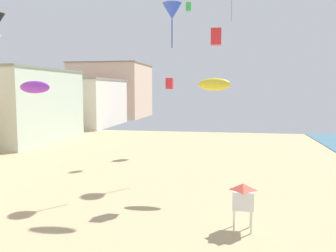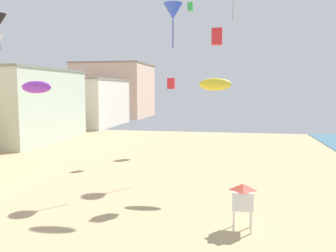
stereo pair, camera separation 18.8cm
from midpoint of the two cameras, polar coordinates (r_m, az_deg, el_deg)
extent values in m
cube|color=#B7C6B2|center=(57.21, -23.36, 3.00)|extent=(13.96, 19.22, 10.25)
cube|color=slate|center=(57.22, -23.58, 8.28)|extent=(14.24, 19.61, 0.30)
cube|color=silver|center=(76.96, -13.98, 3.61)|extent=(16.08, 19.12, 9.37)
cube|color=gray|center=(76.93, -14.07, 7.21)|extent=(16.40, 19.51, 0.30)
cube|color=beige|center=(98.24, -8.46, 5.56)|extent=(17.86, 19.45, 14.09)
cube|color=#89715E|center=(98.47, -8.52, 9.75)|extent=(18.21, 19.84, 0.30)
cylinder|color=white|center=(19.71, 10.77, -14.84)|extent=(0.10, 0.10, 1.20)
cylinder|color=white|center=(19.74, 13.47, -14.87)|extent=(0.10, 0.10, 1.20)
cylinder|color=white|center=(20.56, 10.76, -13.96)|extent=(0.10, 0.10, 1.20)
cylinder|color=white|center=(20.58, 13.34, -13.99)|extent=(0.10, 0.10, 1.20)
cube|color=white|center=(19.79, 12.15, -11.42)|extent=(1.10, 1.10, 1.00)
pyramid|color=#D14C3D|center=(19.60, 12.20, -9.53)|extent=(1.10, 1.10, 0.35)
ellipsoid|color=purple|center=(33.95, -20.23, 5.88)|extent=(2.86, 0.80, 1.11)
cone|color=blue|center=(29.55, 0.99, 17.94)|extent=(1.53, 1.53, 1.25)
cylinder|color=#233995|center=(29.23, 0.99, 14.61)|extent=(0.08, 0.08, 2.23)
cube|color=red|center=(27.26, 8.07, 14.01)|extent=(0.76, 0.76, 1.20)
cube|color=green|center=(42.70, 3.73, 18.56)|extent=(0.58, 0.58, 0.91)
cylinder|color=#A4A4A4|center=(35.94, 10.55, 18.12)|extent=(0.09, 0.09, 2.43)
cube|color=red|center=(41.87, 0.64, 6.84)|extent=(0.81, 0.81, 1.28)
ellipsoid|color=yellow|center=(26.66, 7.80, 6.63)|extent=(2.37, 0.66, 0.92)
camera|label=1|loc=(0.09, -89.74, 0.03)|focal=37.97mm
camera|label=2|loc=(0.09, 90.26, -0.03)|focal=37.97mm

